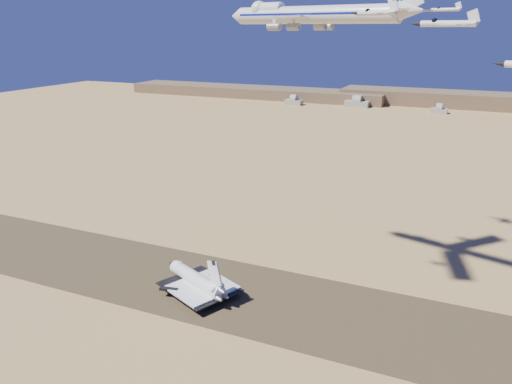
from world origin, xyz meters
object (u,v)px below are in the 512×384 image
at_px(carrier_747, 307,15).
at_px(crew_a, 210,302).
at_px(chase_jet_e, 379,5).
at_px(chase_jet_a, 376,13).
at_px(crew_b, 205,302).
at_px(shuttle, 196,281).
at_px(chase_jet_b, 446,23).
at_px(chase_jet_f, 445,9).
at_px(crew_c, 205,306).

distance_m(carrier_747, crew_a, 108.85).
height_order(carrier_747, chase_jet_e, carrier_747).
relative_size(crew_a, chase_jet_a, 0.13).
height_order(carrier_747, crew_b, carrier_747).
distance_m(crew_a, crew_b, 1.88).
height_order(shuttle, chase_jet_b, chase_jet_b).
height_order(shuttle, chase_jet_f, chase_jet_f).
height_order(crew_a, chase_jet_e, chase_jet_e).
height_order(crew_a, crew_c, crew_a).
bearing_deg(carrier_747, shuttle, -120.74).
height_order(carrier_747, crew_a, carrier_747).
distance_m(crew_b, crew_c, 2.87).
relative_size(crew_b, crew_c, 1.07).
bearing_deg(chase_jet_e, crew_c, -89.66).
distance_m(crew_c, chase_jet_e, 141.35).
height_order(carrier_747, crew_c, carrier_747).
relative_size(crew_a, crew_b, 1.01).
bearing_deg(carrier_747, chase_jet_b, -36.09).
height_order(crew_a, chase_jet_b, chase_jet_b).
height_order(crew_b, chase_jet_b, chase_jet_b).
bearing_deg(shuttle, chase_jet_e, 83.12).
bearing_deg(shuttle, crew_a, -9.08).
bearing_deg(shuttle, chase_jet_f, 78.25).
bearing_deg(chase_jet_f, shuttle, -110.84).
xyz_separation_m(crew_a, chase_jet_e, (38.04, 83.77, 104.67)).
bearing_deg(chase_jet_e, chase_jet_f, 64.03).
xyz_separation_m(crew_b, chase_jet_b, (74.40, -25.80, 96.83)).
distance_m(shuttle, chase_jet_a, 115.22).
relative_size(crew_c, chase_jet_a, 0.12).
relative_size(crew_c, chase_jet_f, 0.11).
xyz_separation_m(shuttle, crew_c, (9.04, -9.24, -3.89)).
bearing_deg(chase_jet_b, crew_c, 173.27).
xyz_separation_m(shuttle, chase_jet_a, (63.13, -10.65, 95.79)).
distance_m(crew_a, chase_jet_f, 159.77).
relative_size(chase_jet_b, chase_jet_e, 0.97).
xyz_separation_m(crew_c, chase_jet_f, (62.93, 107.55, 103.43)).
distance_m(shuttle, chase_jet_f, 157.33).
bearing_deg(chase_jet_b, crew_a, 171.03).
bearing_deg(chase_jet_e, carrier_747, -84.64).
height_order(chase_jet_a, chase_jet_e, chase_jet_e).
height_order(shuttle, crew_b, shuttle).
relative_size(shuttle, crew_a, 20.32).
xyz_separation_m(carrier_747, crew_c, (-22.19, -39.58, -100.24)).
bearing_deg(chase_jet_b, chase_jet_f, 105.40).
bearing_deg(crew_a, chase_jet_e, -24.69).
relative_size(crew_a, chase_jet_f, 0.12).
bearing_deg(carrier_747, chase_jet_e, 86.35).
bearing_deg(crew_c, shuttle, 4.55).
bearing_deg(shuttle, carrier_747, 68.63).
bearing_deg(crew_c, chase_jet_f, -70.18).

